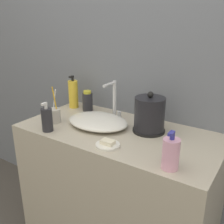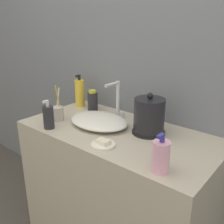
{
  "view_description": "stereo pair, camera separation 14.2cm",
  "coord_description": "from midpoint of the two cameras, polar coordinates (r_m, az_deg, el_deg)",
  "views": [
    {
      "loc": [
        0.7,
        -0.84,
        1.42
      ],
      "look_at": [
        -0.04,
        0.28,
        0.93
      ],
      "focal_mm": 42.0,
      "sensor_mm": 36.0,
      "label": 1
    },
    {
      "loc": [
        0.81,
        -0.75,
        1.42
      ],
      "look_at": [
        -0.04,
        0.28,
        0.93
      ],
      "focal_mm": 42.0,
      "sensor_mm": 36.0,
      "label": 2
    }
  ],
  "objects": [
    {
      "name": "wall_back",
      "position": [
        1.57,
        11.1,
        15.28
      ],
      "size": [
        6.0,
        0.04,
        2.6
      ],
      "color": "slate",
      "rests_on": "ground_plane"
    },
    {
      "name": "vanity_counter",
      "position": [
        1.65,
        3.72,
        -17.48
      ],
      "size": [
        1.1,
        0.55,
        0.83
      ],
      "color": "#B7AD99",
      "rests_on": "ground_plane"
    },
    {
      "name": "sink_basin",
      "position": [
        1.5,
        -0.18,
        -1.95
      ],
      "size": [
        0.36,
        0.27,
        0.05
      ],
      "color": "silver",
      "rests_on": "vanity_counter"
    },
    {
      "name": "faucet",
      "position": [
        1.58,
        3.73,
        2.96
      ],
      "size": [
        0.06,
        0.12,
        0.23
      ],
      "color": "silver",
      "rests_on": "vanity_counter"
    },
    {
      "name": "electric_kettle",
      "position": [
        1.4,
        10.97,
        -1.16
      ],
      "size": [
        0.18,
        0.18,
        0.22
      ],
      "color": "black",
      "rests_on": "vanity_counter"
    },
    {
      "name": "toothbrush_cup",
      "position": [
        1.59,
        -9.29,
        -0.28
      ],
      "size": [
        0.07,
        0.07,
        0.22
      ],
      "color": "#B7B2A8",
      "rests_on": "vanity_counter"
    },
    {
      "name": "lotion_bottle",
      "position": [
        1.08,
        14.38,
        -9.43
      ],
      "size": [
        0.07,
        0.07,
        0.17
      ],
      "color": "#EAA8C6",
      "rests_on": "vanity_counter"
    },
    {
      "name": "shampoo_bottle",
      "position": [
        1.81,
        -4.79,
        4.13
      ],
      "size": [
        0.06,
        0.06,
        0.22
      ],
      "color": "gold",
      "rests_on": "vanity_counter"
    },
    {
      "name": "mouthwash_bottle",
      "position": [
        1.73,
        -1.89,
        2.46
      ],
      "size": [
        0.07,
        0.07,
        0.14
      ],
      "color": "#28282D",
      "rests_on": "vanity_counter"
    },
    {
      "name": "hand_cream_bottle",
      "position": [
        1.47,
        -11.01,
        -1.13
      ],
      "size": [
        0.06,
        0.06,
        0.16
      ],
      "color": "#28282D",
      "rests_on": "vanity_counter"
    },
    {
      "name": "soap_dish",
      "position": [
        1.27,
        1.29,
        -7.06
      ],
      "size": [
        0.12,
        0.12,
        0.03
      ],
      "color": "silver",
      "rests_on": "vanity_counter"
    }
  ]
}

